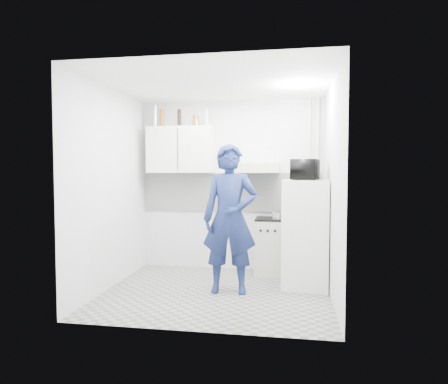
# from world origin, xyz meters

# --- Properties ---
(floor) EXTENTS (2.80, 2.80, 0.00)m
(floor) POSITION_xyz_m (0.00, 0.00, 0.00)
(floor) COLOR gray
(floor) RESTS_ON ground
(ceiling) EXTENTS (2.80, 2.80, 0.00)m
(ceiling) POSITION_xyz_m (0.00, 0.00, 2.60)
(ceiling) COLOR white
(ceiling) RESTS_ON wall_back
(wall_back) EXTENTS (2.80, 0.00, 2.80)m
(wall_back) POSITION_xyz_m (0.00, 1.25, 1.30)
(wall_back) COLOR silver
(wall_back) RESTS_ON floor
(wall_left) EXTENTS (0.00, 2.60, 2.60)m
(wall_left) POSITION_xyz_m (-1.40, 0.00, 1.30)
(wall_left) COLOR silver
(wall_left) RESTS_ON floor
(wall_right) EXTENTS (0.00, 2.60, 2.60)m
(wall_right) POSITION_xyz_m (1.40, 0.00, 1.30)
(wall_right) COLOR silver
(wall_right) RESTS_ON floor
(person) EXTENTS (0.70, 0.48, 1.86)m
(person) POSITION_xyz_m (0.17, 0.05, 0.93)
(person) COLOR #17234F
(person) RESTS_ON floor
(stove) EXTENTS (0.50, 0.50, 0.81)m
(stove) POSITION_xyz_m (0.65, 1.00, 0.40)
(stove) COLOR beige
(stove) RESTS_ON floor
(fridge) EXTENTS (0.60, 0.60, 1.41)m
(fridge) POSITION_xyz_m (1.10, 0.41, 0.70)
(fridge) COLOR white
(fridge) RESTS_ON floor
(stove_top) EXTENTS (0.48, 0.48, 0.03)m
(stove_top) POSITION_xyz_m (0.65, 1.00, 0.82)
(stove_top) COLOR black
(stove_top) RESTS_ON stove
(saucepan) EXTENTS (0.18, 0.18, 0.10)m
(saucepan) POSITION_xyz_m (0.74, 0.93, 0.88)
(saucepan) COLOR silver
(saucepan) RESTS_ON stove_top
(microwave) EXTENTS (0.53, 0.40, 0.27)m
(microwave) POSITION_xyz_m (1.10, 0.41, 1.54)
(microwave) COLOR black
(microwave) RESTS_ON fridge
(bottle_a) EXTENTS (0.08, 0.08, 0.34)m
(bottle_a) POSITION_xyz_m (-1.16, 1.07, 2.37)
(bottle_a) COLOR silver
(bottle_a) RESTS_ON upper_cabinet
(bottle_b) EXTENTS (0.07, 0.07, 0.28)m
(bottle_b) POSITION_xyz_m (-1.05, 1.07, 2.34)
(bottle_b) COLOR brown
(bottle_b) RESTS_ON upper_cabinet
(bottle_d) EXTENTS (0.06, 0.06, 0.27)m
(bottle_d) POSITION_xyz_m (-0.77, 1.07, 2.33)
(bottle_d) COLOR black
(bottle_d) RESTS_ON upper_cabinet
(canister_b) EXTENTS (0.09, 0.09, 0.18)m
(canister_b) POSITION_xyz_m (-0.52, 1.07, 2.29)
(canister_b) COLOR brown
(canister_b) RESTS_ON upper_cabinet
(bottle_e) EXTENTS (0.06, 0.06, 0.26)m
(bottle_e) POSITION_xyz_m (-0.35, 1.07, 2.33)
(bottle_e) COLOR #B2B7BC
(bottle_e) RESTS_ON upper_cabinet
(upper_cabinet) EXTENTS (1.00, 0.35, 0.70)m
(upper_cabinet) POSITION_xyz_m (-0.75, 1.07, 1.85)
(upper_cabinet) COLOR white
(upper_cabinet) RESTS_ON wall_back
(range_hood) EXTENTS (0.60, 0.50, 0.14)m
(range_hood) POSITION_xyz_m (0.45, 1.00, 1.57)
(range_hood) COLOR beige
(range_hood) RESTS_ON wall_back
(backsplash) EXTENTS (2.74, 0.03, 0.60)m
(backsplash) POSITION_xyz_m (0.00, 1.24, 1.20)
(backsplash) COLOR white
(backsplash) RESTS_ON wall_back
(pipe_a) EXTENTS (0.05, 0.05, 2.60)m
(pipe_a) POSITION_xyz_m (1.30, 1.17, 1.30)
(pipe_a) COLOR beige
(pipe_a) RESTS_ON floor
(pipe_b) EXTENTS (0.04, 0.04, 2.60)m
(pipe_b) POSITION_xyz_m (1.18, 1.17, 1.30)
(pipe_b) COLOR beige
(pipe_b) RESTS_ON floor
(ceiling_spot_fixture) EXTENTS (0.10, 0.10, 0.02)m
(ceiling_spot_fixture) POSITION_xyz_m (1.00, 0.20, 2.57)
(ceiling_spot_fixture) COLOR white
(ceiling_spot_fixture) RESTS_ON ceiling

